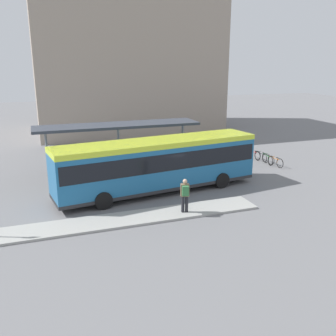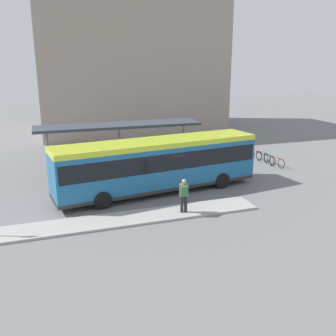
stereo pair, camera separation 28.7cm
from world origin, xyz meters
name	(u,v)px [view 1 (the left image)]	position (x,y,z in m)	size (l,w,h in m)	color
ground_plane	(158,192)	(0.00, 0.00, 0.00)	(120.00, 120.00, 0.00)	slate
curb_island	(134,218)	(-2.44, -3.54, 0.06)	(13.17, 1.80, 0.12)	#9E9E99
city_bus	(158,162)	(0.01, 0.00, 1.86)	(12.60, 4.14, 3.19)	#1E6093
pedestrian_waiting	(185,194)	(0.17, -3.82, 1.14)	(0.48, 0.53, 1.78)	#232328
bicycle_orange	(275,162)	(10.10, 2.50, 0.37)	(0.48, 1.69, 0.73)	black
bicycle_green	(267,159)	(9.95, 3.32, 0.38)	(0.48, 1.76, 0.76)	black
bicycle_black	(262,157)	(9.96, 4.15, 0.38)	(0.48, 1.74, 0.75)	black
bicycle_red	(254,155)	(9.78, 4.97, 0.37)	(0.48, 1.69, 0.73)	black
station_shelter	(118,126)	(-1.32, 4.87, 3.30)	(11.31, 2.53, 3.47)	#383D47
potted_planter_near_shelter	(65,177)	(-5.22, 2.66, 0.71)	(0.97, 0.97, 1.38)	slate
potted_planter_far_side	(157,170)	(0.63, 2.32, 0.66)	(0.72, 0.72, 1.25)	slate
station_building	(124,54)	(3.45, 22.61, 8.48)	(19.62, 12.82, 16.96)	gray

